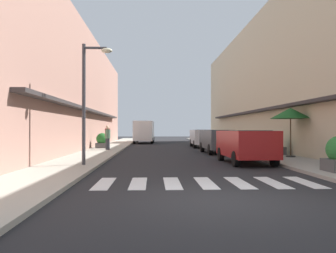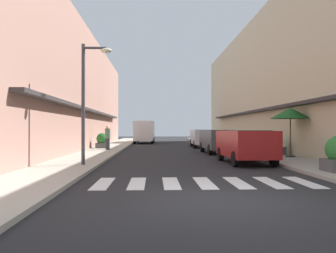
{
  "view_description": "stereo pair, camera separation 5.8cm",
  "coord_description": "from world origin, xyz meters",
  "px_view_note": "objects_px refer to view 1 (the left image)",
  "views": [
    {
      "loc": [
        -1.48,
        -7.32,
        1.53
      ],
      "look_at": [
        -0.48,
        16.14,
        1.7
      ],
      "focal_mm": 37.01,
      "sensor_mm": 36.0,
      "label": 1
    },
    {
      "loc": [
        -1.43,
        -7.32,
        1.53
      ],
      "look_at": [
        -0.48,
        16.14,
        1.7
      ],
      "focal_mm": 37.01,
      "sensor_mm": 36.0,
      "label": 2
    }
  ],
  "objects_px": {
    "delivery_van": "(144,130)",
    "parked_car_mid": "(219,139)",
    "cafe_umbrella": "(290,113)",
    "pedestrian_walking_near": "(108,138)",
    "parked_car_far": "(203,136)",
    "planter_midblock": "(274,144)",
    "street_lamp": "(89,90)",
    "planter_far": "(102,141)",
    "parked_car_near": "(246,143)",
    "pedestrian_walking_far": "(107,137)"
  },
  "relations": [
    {
      "from": "parked_car_far",
      "to": "cafe_umbrella",
      "type": "bearing_deg",
      "value": -75.83
    },
    {
      "from": "street_lamp",
      "to": "planter_far",
      "type": "xyz_separation_m",
      "value": [
        -1.25,
        12.05,
        -2.44
      ]
    },
    {
      "from": "parked_car_mid",
      "to": "planter_far",
      "type": "distance_m",
      "value": 9.02
    },
    {
      "from": "parked_car_near",
      "to": "parked_car_far",
      "type": "xyz_separation_m",
      "value": [
        0.0,
        13.27,
        0.0
      ]
    },
    {
      "from": "parked_car_far",
      "to": "pedestrian_walking_near",
      "type": "distance_m",
      "value": 8.64
    },
    {
      "from": "parked_car_far",
      "to": "planter_midblock",
      "type": "height_order",
      "value": "parked_car_far"
    },
    {
      "from": "pedestrian_walking_near",
      "to": "street_lamp",
      "type": "bearing_deg",
      "value": -105.73
    },
    {
      "from": "parked_car_far",
      "to": "pedestrian_walking_far",
      "type": "distance_m",
      "value": 8.56
    },
    {
      "from": "delivery_van",
      "to": "pedestrian_walking_near",
      "type": "bearing_deg",
      "value": -98.91
    },
    {
      "from": "street_lamp",
      "to": "parked_car_far",
      "type": "bearing_deg",
      "value": 65.63
    },
    {
      "from": "cafe_umbrella",
      "to": "planter_far",
      "type": "distance_m",
      "value": 13.89
    },
    {
      "from": "cafe_umbrella",
      "to": "pedestrian_walking_near",
      "type": "height_order",
      "value": "cafe_umbrella"
    },
    {
      "from": "delivery_van",
      "to": "parked_car_near",
      "type": "bearing_deg",
      "value": -77.02
    },
    {
      "from": "cafe_umbrella",
      "to": "pedestrian_walking_near",
      "type": "distance_m",
      "value": 11.98
    },
    {
      "from": "planter_far",
      "to": "pedestrian_walking_near",
      "type": "bearing_deg",
      "value": -72.29
    },
    {
      "from": "cafe_umbrella",
      "to": "pedestrian_walking_far",
      "type": "bearing_deg",
      "value": 146.53
    },
    {
      "from": "planter_far",
      "to": "pedestrian_walking_near",
      "type": "relative_size",
      "value": 0.7
    },
    {
      "from": "planter_far",
      "to": "pedestrian_walking_near",
      "type": "distance_m",
      "value": 2.37
    },
    {
      "from": "parked_car_near",
      "to": "cafe_umbrella",
      "type": "height_order",
      "value": "cafe_umbrella"
    },
    {
      "from": "planter_far",
      "to": "pedestrian_walking_far",
      "type": "bearing_deg",
      "value": -71.96
    },
    {
      "from": "parked_car_mid",
      "to": "delivery_van",
      "type": "relative_size",
      "value": 0.79
    },
    {
      "from": "pedestrian_walking_far",
      "to": "parked_car_far",
      "type": "bearing_deg",
      "value": -51.07
    },
    {
      "from": "pedestrian_walking_near",
      "to": "parked_car_far",
      "type": "bearing_deg",
      "value": 15.04
    },
    {
      "from": "planter_far",
      "to": "pedestrian_walking_far",
      "type": "distance_m",
      "value": 2.15
    },
    {
      "from": "cafe_umbrella",
      "to": "parked_car_mid",
      "type": "bearing_deg",
      "value": 123.51
    },
    {
      "from": "parked_car_mid",
      "to": "planter_midblock",
      "type": "distance_m",
      "value": 3.67
    },
    {
      "from": "street_lamp",
      "to": "parked_car_mid",
      "type": "bearing_deg",
      "value": 49.17
    },
    {
      "from": "street_lamp",
      "to": "cafe_umbrella",
      "type": "height_order",
      "value": "street_lamp"
    },
    {
      "from": "street_lamp",
      "to": "cafe_umbrella",
      "type": "distance_m",
      "value": 10.08
    },
    {
      "from": "planter_midblock",
      "to": "delivery_van",
      "type": "bearing_deg",
      "value": 112.92
    },
    {
      "from": "parked_car_near",
      "to": "street_lamp",
      "type": "height_order",
      "value": "street_lamp"
    },
    {
      "from": "delivery_van",
      "to": "parked_car_mid",
      "type": "bearing_deg",
      "value": -72.08
    },
    {
      "from": "parked_car_far",
      "to": "parked_car_near",
      "type": "bearing_deg",
      "value": -90.0
    },
    {
      "from": "parked_car_far",
      "to": "street_lamp",
      "type": "xyz_separation_m",
      "value": [
        -6.63,
        -14.63,
        2.16
      ]
    },
    {
      "from": "cafe_umbrella",
      "to": "delivery_van",
      "type": "bearing_deg",
      "value": 111.62
    },
    {
      "from": "parked_car_far",
      "to": "pedestrian_walking_far",
      "type": "bearing_deg",
      "value": -147.53
    },
    {
      "from": "planter_far",
      "to": "planter_midblock",
      "type": "bearing_deg",
      "value": -33.38
    },
    {
      "from": "delivery_van",
      "to": "pedestrian_walking_far",
      "type": "relative_size",
      "value": 3.29
    },
    {
      "from": "pedestrian_walking_far",
      "to": "delivery_van",
      "type": "bearing_deg",
      "value": -2.83
    },
    {
      "from": "delivery_van",
      "to": "pedestrian_walking_near",
      "type": "xyz_separation_m",
      "value": [
        -2.11,
        -13.48,
        -0.46
      ]
    },
    {
      "from": "parked_car_near",
      "to": "delivery_van",
      "type": "xyz_separation_m",
      "value": [
        -5.05,
        21.93,
        0.48
      ]
    },
    {
      "from": "parked_car_mid",
      "to": "planter_midblock",
      "type": "xyz_separation_m",
      "value": [
        2.63,
        -2.55,
        -0.23
      ]
    },
    {
      "from": "parked_car_near",
      "to": "planter_midblock",
      "type": "bearing_deg",
      "value": 55.01
    },
    {
      "from": "parked_car_mid",
      "to": "planter_midblock",
      "type": "relative_size",
      "value": 3.55
    },
    {
      "from": "parked_car_near",
      "to": "parked_car_mid",
      "type": "xyz_separation_m",
      "value": [
        0.0,
        6.31,
        0.0
      ]
    },
    {
      "from": "cafe_umbrella",
      "to": "pedestrian_walking_near",
      "type": "bearing_deg",
      "value": 147.26
    },
    {
      "from": "planter_midblock",
      "to": "parked_car_mid",
      "type": "bearing_deg",
      "value": 135.91
    },
    {
      "from": "planter_midblock",
      "to": "planter_far",
      "type": "bearing_deg",
      "value": 146.62
    },
    {
      "from": "planter_far",
      "to": "street_lamp",
      "type": "bearing_deg",
      "value": -84.06
    },
    {
      "from": "parked_car_mid",
      "to": "planter_far",
      "type": "xyz_separation_m",
      "value": [
        -7.88,
        4.38,
        -0.28
      ]
    }
  ]
}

